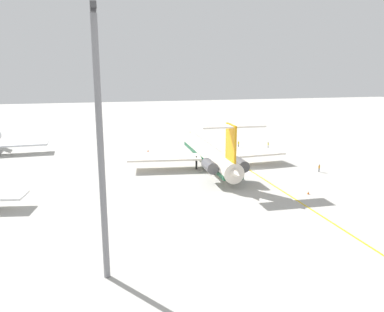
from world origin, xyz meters
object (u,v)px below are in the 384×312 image
light_mast (100,139)px  safety_cone_nose (148,151)px  ground_crew_near_tail (268,144)px  safety_cone_wingtip (308,193)px  main_jetliner (210,154)px  ground_crew_near_nose (319,167)px  ground_crew_portside (239,143)px

light_mast → safety_cone_nose: bearing=-11.8°
ground_crew_near_tail → safety_cone_wingtip: bearing=-93.4°
safety_cone_wingtip → light_mast: (-20.54, 37.20, 15.28)m
safety_cone_wingtip → light_mast: 45.16m
main_jetliner → ground_crew_near_tail: bearing=-49.9°
main_jetliner → ground_crew_near_tail: 30.19m
ground_crew_near_nose → ground_crew_near_tail: (27.81, -0.65, -0.00)m
ground_crew_near_tail → ground_crew_portside: size_ratio=0.96×
ground_crew_portside → safety_cone_wingtip: size_ratio=3.29×
ground_crew_near_tail → safety_cone_wingtip: size_ratio=3.14×
ground_crew_near_nose → safety_cone_nose: ground_crew_near_nose is taller
ground_crew_near_tail → light_mast: light_mast is taller
main_jetliner → ground_crew_near_nose: size_ratio=24.61×
ground_crew_near_tail → light_mast: (-62.00, 48.62, 14.47)m
ground_crew_near_tail → safety_cone_nose: (3.48, 34.89, -0.82)m
main_jetliner → ground_crew_portside: size_ratio=23.58×
ground_crew_portside → light_mast: size_ratio=0.06×
safety_cone_wingtip → light_mast: size_ratio=0.02×
main_jetliner → ground_crew_near_nose: 24.76m
ground_crew_near_tail → ground_crew_near_nose: bearing=-79.3°
main_jetliner → light_mast: bearing=151.6°
safety_cone_wingtip → light_mast: light_mast is taller
safety_cone_nose → ground_crew_near_tail: bearing=-95.7°
ground_crew_near_nose → main_jetliner: bearing=-117.8°
main_jetliner → ground_crew_near_tail: (18.73, -23.56, -2.30)m
safety_cone_nose → light_mast: light_mast is taller
main_jetliner → safety_cone_nose: 25.12m
main_jetliner → light_mast: light_mast is taller
ground_crew_near_nose → ground_crew_portside: size_ratio=0.96×
safety_cone_nose → light_mast: size_ratio=0.02×
ground_crew_near_nose → ground_crew_near_tail: bearing=172.5°
light_mast → main_jetliner: bearing=-30.1°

